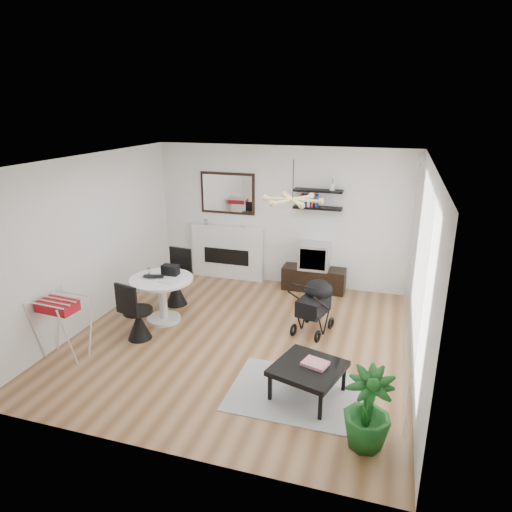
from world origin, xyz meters
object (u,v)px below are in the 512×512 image
(dining_table, at_px, (162,293))
(drying_rack, at_px, (63,326))
(crt_tv, at_px, (315,256))
(potted_plant, at_px, (367,409))
(tv_console, at_px, (314,279))
(fireplace, at_px, (228,246))
(coffee_table, at_px, (308,369))
(stroller, at_px, (315,308))

(dining_table, xyz_separation_m, drying_rack, (-0.76, -1.45, -0.01))
(crt_tv, relative_size, potted_plant, 0.63)
(tv_console, bearing_deg, potted_plant, -72.41)
(fireplace, height_order, crt_tv, fireplace)
(tv_console, distance_m, crt_tv, 0.47)
(crt_tv, xyz_separation_m, drying_rack, (-2.90, -3.49, -0.21))
(crt_tv, height_order, coffee_table, crt_tv)
(tv_console, bearing_deg, crt_tv, -71.14)
(tv_console, distance_m, dining_table, 2.97)
(tv_console, xyz_separation_m, potted_plant, (1.28, -4.05, 0.22))
(drying_rack, bearing_deg, stroller, 34.32)
(dining_table, distance_m, drying_rack, 1.63)
(crt_tv, distance_m, stroller, 1.70)
(fireplace, relative_size, tv_console, 1.81)
(fireplace, relative_size, drying_rack, 2.36)
(crt_tv, height_order, drying_rack, crt_tv)
(fireplace, bearing_deg, crt_tv, -4.58)
(tv_console, height_order, crt_tv, crt_tv)
(stroller, bearing_deg, crt_tv, 114.86)
(fireplace, relative_size, crt_tv, 3.85)
(fireplace, distance_m, coffee_table, 4.24)
(fireplace, relative_size, potted_plant, 2.41)
(fireplace, xyz_separation_m, coffee_table, (2.35, -3.51, -0.32))
(stroller, xyz_separation_m, potted_plant, (0.98, -2.40, 0.06))
(dining_table, height_order, potted_plant, potted_plant)
(crt_tv, xyz_separation_m, stroller, (0.31, -1.65, -0.30))
(fireplace, distance_m, drying_rack, 3.80)
(potted_plant, bearing_deg, dining_table, 149.62)
(coffee_table, bearing_deg, dining_table, 153.63)
(coffee_table, distance_m, potted_plant, 1.01)
(dining_table, bearing_deg, coffee_table, -26.37)
(dining_table, bearing_deg, stroller, 9.20)
(drying_rack, xyz_separation_m, stroller, (3.20, 1.84, -0.09))
(fireplace, bearing_deg, stroller, -40.18)
(stroller, bearing_deg, potted_plant, -53.50)
(tv_console, bearing_deg, coffee_table, -80.93)
(crt_tv, distance_m, drying_rack, 4.54)
(fireplace, bearing_deg, tv_console, -4.48)
(crt_tv, relative_size, dining_table, 0.55)
(dining_table, relative_size, stroller, 1.13)
(stroller, relative_size, coffee_table, 0.94)
(fireplace, relative_size, stroller, 2.37)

